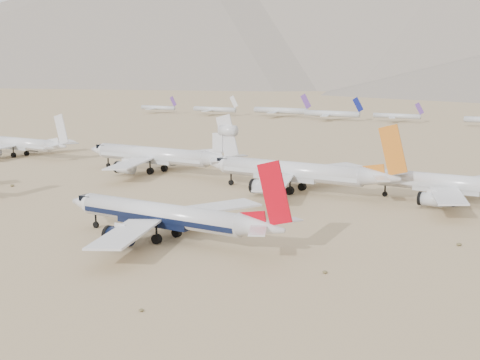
{
  "coord_description": "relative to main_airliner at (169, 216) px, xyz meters",
  "views": [
    {
      "loc": [
        69.48,
        -93.77,
        33.0
      ],
      "look_at": [
        -14.5,
        36.37,
        7.0
      ],
      "focal_mm": 50.0,
      "sensor_mm": 36.0,
      "label": 1
    }
  ],
  "objects": [
    {
      "name": "ground",
      "position": [
        9.94,
        -4.22,
        -4.83
      ],
      "size": [
        7000.0,
        7000.0,
        0.0
      ],
      "primitive_type": "plane",
      "color": "#917354",
      "rests_on": "ground"
    },
    {
      "name": "row2_gold_tail",
      "position": [
        37.74,
        65.81,
        0.01
      ],
      "size": [
        48.58,
        47.51,
        17.3
      ],
      "color": "silver",
      "rests_on": "ground"
    },
    {
      "name": "row2_orange_tail",
      "position": [
        -2.81,
        58.36,
        0.7
      ],
      "size": [
        55.19,
        53.99,
        19.69
      ],
      "color": "silver",
      "rests_on": "ground"
    },
    {
      "name": "row2_white_trijet",
      "position": [
        -55.26,
        64.37,
        0.91
      ],
      "size": [
        55.93,
        54.66,
        19.82
      ],
      "color": "silver",
      "rests_on": "ground"
    },
    {
      "name": "row2_white_twin",
      "position": [
        -125.37,
        67.07,
        -0.04
      ],
      "size": [
        47.65,
        46.63,
        17.03
      ],
      "color": "silver",
      "rests_on": "ground"
    },
    {
      "name": "main_airliner",
      "position": [
        0.0,
        0.0,
        0.0
      ],
      "size": [
        49.78,
        48.62,
        17.57
      ],
      "color": "silver",
      "rests_on": "ground"
    }
  ]
}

